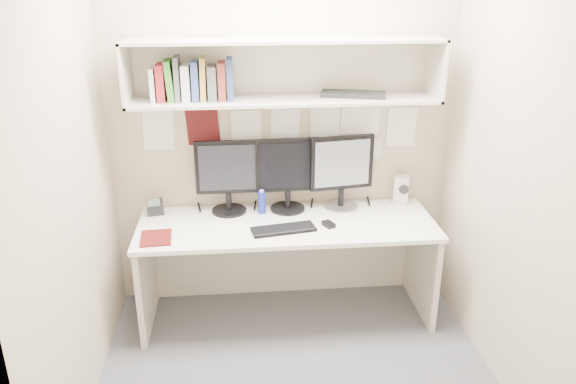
{
  "coord_description": "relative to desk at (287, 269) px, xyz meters",
  "views": [
    {
      "loc": [
        -0.31,
        -2.79,
        2.31
      ],
      "look_at": [
        -0.02,
        0.35,
        1.07
      ],
      "focal_mm": 35.0,
      "sensor_mm": 36.0,
      "label": 1
    }
  ],
  "objects": [
    {
      "name": "speaker",
      "position": [
        0.86,
        0.26,
        0.47
      ],
      "size": [
        0.13,
        0.14,
        0.21
      ],
      "rotation": [
        0.0,
        0.0,
        -0.36
      ],
      "color": "beige",
      "rests_on": "desk"
    },
    {
      "name": "wall_back",
      "position": [
        0.0,
        0.35,
        0.93
      ],
      "size": [
        2.4,
        0.02,
        2.6
      ],
      "primitive_type": "cube",
      "color": "#BAA88E",
      "rests_on": "ground"
    },
    {
      "name": "wall_front",
      "position": [
        0.0,
        -1.65,
        0.93
      ],
      "size": [
        2.4,
        0.02,
        2.6
      ],
      "primitive_type": "cube",
      "color": "#BAA88E",
      "rests_on": "ground"
    },
    {
      "name": "wall_right",
      "position": [
        1.2,
        -0.65,
        0.93
      ],
      "size": [
        0.02,
        2.0,
        2.6
      ],
      "primitive_type": "cube",
      "color": "#BAA88E",
      "rests_on": "ground"
    },
    {
      "name": "keyboard",
      "position": [
        -0.04,
        -0.14,
        0.37
      ],
      "size": [
        0.44,
        0.22,
        0.02
      ],
      "primitive_type": "cube",
      "rotation": [
        0.0,
        0.0,
        0.18
      ],
      "color": "black",
      "rests_on": "desk"
    },
    {
      "name": "pinned_papers",
      "position": [
        0.0,
        0.34,
        0.88
      ],
      "size": [
        1.92,
        0.01,
        0.48
      ],
      "primitive_type": null,
      "color": "white",
      "rests_on": "wall_back"
    },
    {
      "name": "hutch_tray",
      "position": [
        0.45,
        0.17,
        1.19
      ],
      "size": [
        0.45,
        0.27,
        0.03
      ],
      "primitive_type": "cube",
      "rotation": [
        0.0,
        0.0,
        -0.27
      ],
      "color": "black",
      "rests_on": "overhead_hutch"
    },
    {
      "name": "overhead_hutch",
      "position": [
        0.0,
        0.21,
        1.35
      ],
      "size": [
        2.0,
        0.38,
        0.4
      ],
      "color": "beige",
      "rests_on": "wall_back"
    },
    {
      "name": "desk",
      "position": [
        0.0,
        0.0,
        0.0
      ],
      "size": [
        2.0,
        0.7,
        0.73
      ],
      "color": "white",
      "rests_on": "floor"
    },
    {
      "name": "maroon_notebook",
      "position": [
        -0.85,
        -0.18,
        0.37
      ],
      "size": [
        0.21,
        0.25,
        0.01
      ],
      "primitive_type": "cube",
      "rotation": [
        0.0,
        0.0,
        0.08
      ],
      "color": "#55100E",
      "rests_on": "desk"
    },
    {
      "name": "monitor_center",
      "position": [
        0.02,
        0.22,
        0.64
      ],
      "size": [
        0.45,
        0.25,
        0.52
      ],
      "rotation": [
        0.0,
        0.0,
        0.04
      ],
      "color": "black",
      "rests_on": "desk"
    },
    {
      "name": "floor",
      "position": [
        0.0,
        -0.65,
        -0.37
      ],
      "size": [
        2.4,
        2.0,
        0.01
      ],
      "primitive_type": "cube",
      "color": "#4D4E53",
      "rests_on": "ground"
    },
    {
      "name": "mouse",
      "position": [
        0.27,
        -0.1,
        0.38
      ],
      "size": [
        0.09,
        0.11,
        0.03
      ],
      "primitive_type": "cube",
      "rotation": [
        0.0,
        0.0,
        0.42
      ],
      "color": "black",
      "rests_on": "desk"
    },
    {
      "name": "book_stack",
      "position": [
        -0.58,
        0.16,
        1.3
      ],
      "size": [
        0.52,
        0.17,
        0.28
      ],
      "color": "silver",
      "rests_on": "overhead_hutch"
    },
    {
      "name": "desk_phone",
      "position": [
        -0.9,
        0.22,
        0.42
      ],
      "size": [
        0.13,
        0.12,
        0.13
      ],
      "rotation": [
        0.0,
        0.0,
        0.2
      ],
      "color": "black",
      "rests_on": "desk"
    },
    {
      "name": "wall_left",
      "position": [
        -1.2,
        -0.65,
        0.93
      ],
      "size": [
        0.02,
        2.0,
        2.6
      ],
      "primitive_type": "cube",
      "color": "#BAA88E",
      "rests_on": "ground"
    },
    {
      "name": "monitor_right",
      "position": [
        0.41,
        0.22,
        0.65
      ],
      "size": [
        0.45,
        0.25,
        0.53
      ],
      "rotation": [
        0.0,
        0.0,
        0.16
      ],
      "color": "#A5A5AA",
      "rests_on": "desk"
    },
    {
      "name": "blue_bottle",
      "position": [
        -0.16,
        0.17,
        0.45
      ],
      "size": [
        0.06,
        0.06,
        0.17
      ],
      "color": "navy",
      "rests_on": "desk"
    },
    {
      "name": "monitor_left",
      "position": [
        -0.39,
        0.22,
        0.64
      ],
      "size": [
        0.44,
        0.24,
        0.52
      ],
      "rotation": [
        0.0,
        0.0,
        0.01
      ],
      "color": "black",
      "rests_on": "desk"
    }
  ]
}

